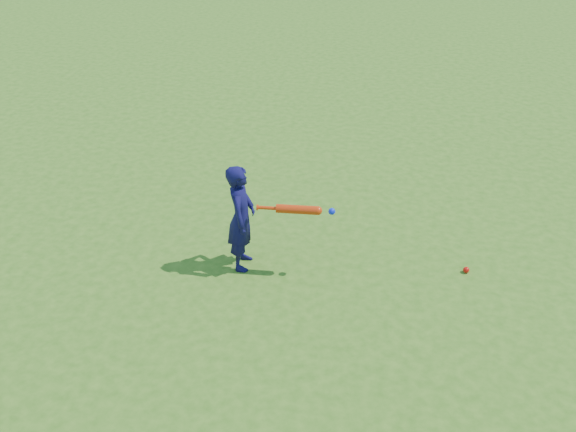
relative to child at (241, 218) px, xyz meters
name	(u,v)px	position (x,y,z in m)	size (l,w,h in m)	color
ground	(206,288)	(-0.29, -0.49, -0.61)	(80.00, 80.00, 0.00)	#356417
child	(241,218)	(0.00, 0.00, 0.00)	(0.44, 0.29, 1.22)	#0F0D3E
ground_ball_red	(466,270)	(2.43, 0.29, -0.57)	(0.07, 0.07, 0.07)	red
bat_swing	(300,210)	(0.64, 0.00, 0.17)	(0.82, 0.13, 0.09)	red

